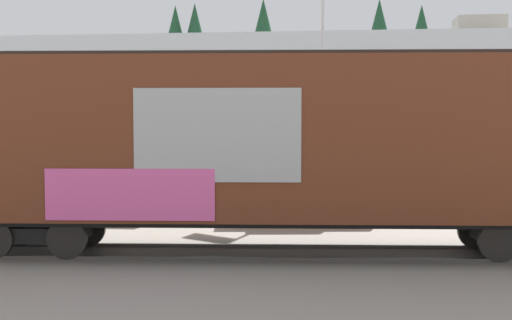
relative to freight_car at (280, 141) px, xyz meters
The scene contains 7 objects.
ground_plane 2.76m from the freight_car, ahead, with size 260.00×260.00×0.00m, color gray.
track 3.42m from the freight_car, ahead, with size 59.97×5.71×0.08m.
freight_car is the anchor object (origin of this frame).
flagpole 10.32m from the freight_car, 84.86° to the left, with size 1.41×0.89×9.43m.
hillside 59.59m from the freight_car, 89.30° to the left, with size 133.95×42.88×16.10m.
parked_car_green 7.51m from the freight_car, 132.93° to the left, with size 4.40×1.95×1.72m.
parked_car_black 5.25m from the freight_car, 85.71° to the left, with size 4.69×2.36×1.68m.
Camera 1 is at (0.07, -13.80, 3.00)m, focal length 41.30 mm.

